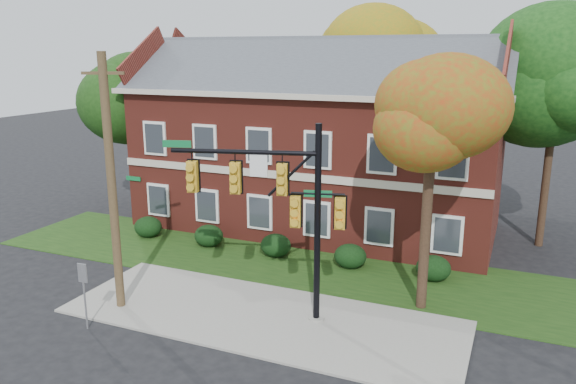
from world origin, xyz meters
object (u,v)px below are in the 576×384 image
at_px(hedge_center, 276,245).
at_px(tree_left_rear, 147,95).
at_px(hedge_left, 209,236).
at_px(tree_right_rear, 566,73).
at_px(hedge_right, 350,256).
at_px(utility_pole, 112,184).
at_px(sign_post, 84,285).
at_px(hedge_far_right, 433,268).
at_px(tree_near_right, 438,125).
at_px(traffic_signal, 281,201).
at_px(apartment_building, 317,132).
at_px(hedge_far_left, 148,227).
at_px(tree_far_rear, 382,55).

distance_m(hedge_center, tree_left_rear, 12.23).
xyz_separation_m(hedge_left, tree_right_rear, (14.81, 6.11, 7.60)).
distance_m(hedge_right, tree_right_rear, 12.50).
xyz_separation_m(utility_pole, sign_post, (0.03, -1.76, -3.02)).
distance_m(hedge_far_right, tree_near_right, 6.77).
bearing_deg(hedge_far_right, traffic_signal, -128.06).
height_order(hedge_right, utility_pole, utility_pole).
distance_m(apartment_building, hedge_far_left, 9.82).
bearing_deg(tree_far_rear, tree_near_right, -69.73).
relative_size(tree_near_right, traffic_signal, 1.25).
height_order(hedge_center, tree_far_rear, tree_far_rear).
xyz_separation_m(hedge_far_right, tree_far_rear, (-5.66, 13.09, 8.32)).
xyz_separation_m(traffic_signal, utility_pole, (-5.73, -1.43, 0.35)).
xyz_separation_m(tree_near_right, tree_far_rear, (-5.88, 15.93, 2.17)).
bearing_deg(hedge_center, tree_left_rear, 156.96).
distance_m(apartment_building, tree_right_rear, 11.77).
relative_size(hedge_far_left, sign_post, 0.60).
bearing_deg(hedge_center, hedge_left, 180.00).
height_order(hedge_far_left, tree_far_rear, tree_far_rear).
bearing_deg(utility_pole, hedge_center, 43.72).
height_order(tree_near_right, tree_left_rear, tree_left_rear).
xyz_separation_m(hedge_right, utility_pole, (-6.55, -6.94, 4.07)).
distance_m(hedge_far_left, sign_post, 9.62).
xyz_separation_m(apartment_building, tree_near_right, (7.22, -8.09, 1.68)).
distance_m(hedge_left, traffic_signal, 9.08).
height_order(hedge_center, utility_pole, utility_pole).
height_order(tree_left_rear, sign_post, tree_left_rear).
distance_m(hedge_far_right, tree_right_rear, 10.66).
distance_m(hedge_left, hedge_right, 7.00).
xyz_separation_m(hedge_far_right, tree_left_rear, (-16.73, 4.14, 6.16)).
bearing_deg(hedge_right, traffic_signal, -98.46).
bearing_deg(hedge_far_right, apartment_building, 143.11).
relative_size(hedge_far_left, tree_left_rear, 0.16).
bearing_deg(sign_post, tree_far_rear, 74.88).
distance_m(apartment_building, tree_left_rear, 9.94).
bearing_deg(tree_left_rear, tree_far_rear, 38.97).
xyz_separation_m(hedge_far_left, utility_pole, (3.95, -6.94, 4.07)).
bearing_deg(hedge_far_left, tree_left_rear, 123.42).
relative_size(hedge_center, tree_far_rear, 0.12).
bearing_deg(tree_left_rear, traffic_signal, -37.89).
bearing_deg(tree_left_rear, tree_right_rear, 5.36).
height_order(hedge_far_right, tree_near_right, tree_near_right).
xyz_separation_m(hedge_far_left, hedge_far_right, (14.00, 0.00, 0.00)).
bearing_deg(tree_near_right, hedge_far_left, 168.73).
height_order(hedge_right, tree_near_right, tree_near_right).
distance_m(hedge_far_left, tree_right_rear, 20.75).
height_order(apartment_building, tree_left_rear, apartment_building).
relative_size(hedge_right, traffic_signal, 0.20).
relative_size(tree_right_rear, utility_pole, 1.17).
bearing_deg(hedge_far_left, hedge_far_right, 0.00).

